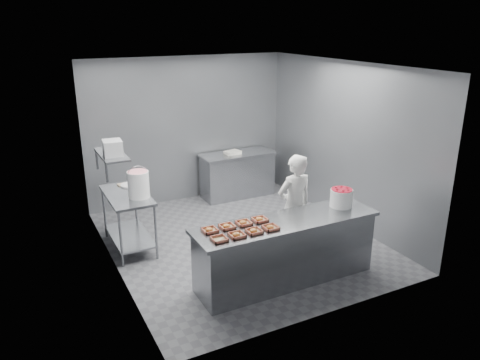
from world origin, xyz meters
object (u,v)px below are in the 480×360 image
at_px(tray_4, 210,230).
at_px(tray_0, 219,239).
at_px(tray_1, 237,235).
at_px(tray_6, 244,223).
at_px(back_counter, 237,174).
at_px(tray_7, 260,219).
at_px(tray_2, 254,231).
at_px(glaze_bucket, 138,184).
at_px(worker, 294,206).
at_px(tray_3, 271,227).
at_px(strawberry_tub, 341,197).
at_px(appliance, 113,148).
at_px(tray_5, 227,226).
at_px(prep_table, 128,213).
at_px(service_counter, 286,250).

bearing_deg(tray_4, tray_0, -89.38).
height_order(tray_1, tray_6, same).
bearing_deg(back_counter, tray_7, -111.65).
xyz_separation_m(back_counter, tray_2, (-1.47, -3.39, 0.47)).
xyz_separation_m(tray_0, tray_6, (0.48, 0.28, 0.00)).
bearing_deg(glaze_bucket, tray_7, -53.60).
xyz_separation_m(tray_4, worker, (1.57, 0.46, -0.13)).
height_order(worker, glaze_bucket, worker).
height_order(tray_2, tray_3, same).
distance_m(tray_3, tray_7, 0.28).
relative_size(tray_6, strawberry_tub, 0.59).
bearing_deg(tray_1, tray_3, 0.00).
distance_m(glaze_bucket, appliance, 0.65).
distance_m(tray_2, glaze_bucket, 2.10).
height_order(back_counter, tray_4, tray_4).
height_order(tray_6, worker, worker).
height_order(tray_1, tray_3, same).
xyz_separation_m(tray_5, strawberry_tub, (1.76, -0.07, 0.12)).
relative_size(tray_5, tray_7, 1.00).
relative_size(prep_table, tray_7, 6.40).
xyz_separation_m(prep_table, strawberry_tub, (2.60, -1.88, 0.45)).
relative_size(service_counter, appliance, 8.76).
height_order(tray_2, tray_5, same).
bearing_deg(tray_1, tray_2, 0.00).
relative_size(service_counter, worker, 1.64).
bearing_deg(tray_7, tray_4, 180.00).
relative_size(glaze_bucket, appliance, 1.65).
bearing_deg(tray_0, tray_5, 49.85).
bearing_deg(glaze_bucket, tray_5, -66.43).
bearing_deg(tray_4, tray_1, -49.50).
xyz_separation_m(tray_5, worker, (1.33, 0.46, -0.13)).
xyz_separation_m(tray_0, tray_4, (-0.00, 0.28, 0.00)).
bearing_deg(tray_3, tray_5, 149.66).
bearing_deg(prep_table, tray_5, -65.21).
bearing_deg(service_counter, appliance, 134.73).
height_order(prep_table, worker, worker).
bearing_deg(appliance, strawberry_tub, -27.89).
bearing_deg(glaze_bucket, tray_3, -57.92).
bearing_deg(appliance, tray_5, -54.64).
height_order(tray_7, worker, worker).
xyz_separation_m(tray_1, worker, (1.33, 0.74, -0.13)).
bearing_deg(tray_0, tray_2, -0.00).
xyz_separation_m(tray_0, tray_2, (0.48, -0.00, 0.00)).
bearing_deg(strawberry_tub, tray_1, -173.30).
bearing_deg(strawberry_tub, tray_5, 177.60).
height_order(service_counter, worker, worker).
bearing_deg(appliance, tray_3, -48.39).
bearing_deg(service_counter, glaze_bucket, 131.03).
xyz_separation_m(tray_2, tray_3, (0.24, 0.00, 0.00)).
distance_m(tray_0, tray_4, 0.28).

